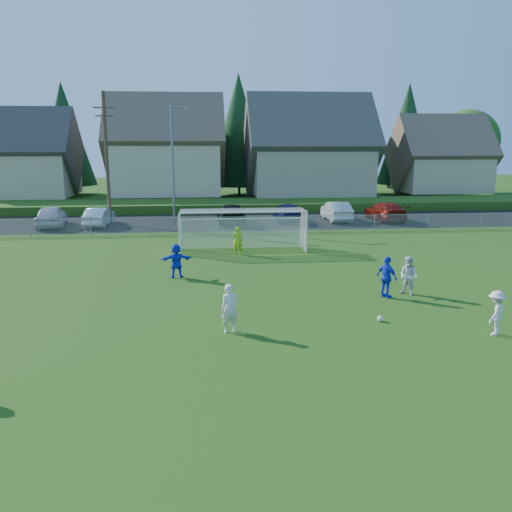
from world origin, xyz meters
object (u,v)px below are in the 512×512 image
object	(u,v)px
player_white_b	(409,276)
player_blue_b	(176,261)
car_e	(287,212)
car_a	(51,216)
player_white_c	(496,313)
player_white_a	(230,308)
soccer_goal	(243,224)
car_b	(99,217)
soccer_ball	(380,319)
goalkeeper	(237,240)
car_g	(385,211)
player_blue_a	(387,277)
car_d	(231,214)
car_f	(336,211)

from	to	relation	value
player_white_b	player_blue_b	distance (m)	10.75
car_e	car_a	bearing A→B (deg)	0.64
player_white_c	car_a	bearing A→B (deg)	-94.94
player_white_a	soccer_goal	distance (m)	13.98
player_white_a	car_b	world-z (taller)	player_white_a
soccer_ball	soccer_goal	bearing A→B (deg)	106.88
soccer_ball	player_blue_b	bearing A→B (deg)	136.71
player_white_a	car_a	size ratio (longest dim) A/B	0.35
player_white_b	player_white_a	bearing A→B (deg)	-101.85
car_b	player_white_a	bearing A→B (deg)	113.80
player_white_a	soccer_goal	world-z (taller)	soccer_goal
goalkeeper	player_white_a	bearing A→B (deg)	86.68
soccer_ball	soccer_goal	distance (m)	14.01
car_b	soccer_goal	distance (m)	14.55
player_white_c	car_g	distance (m)	26.32
car_a	car_g	xyz separation A→B (m)	(26.18, 0.54, -0.06)
player_white_b	soccer_goal	xyz separation A→B (m)	(-6.32, 10.10, 0.79)
player_white_a	player_white_b	bearing A→B (deg)	13.49
player_white_a	car_g	xyz separation A→B (m)	(13.93, 24.68, -0.09)
soccer_ball	player_white_c	world-z (taller)	player_white_c
player_blue_b	player_white_a	bearing A→B (deg)	98.94
player_white_c	car_e	bearing A→B (deg)	-128.24
car_g	player_blue_a	bearing A→B (deg)	69.18
player_white_a	goalkeeper	bearing A→B (deg)	72.74
player_white_b	car_a	size ratio (longest dim) A/B	0.35
player_blue_a	soccer_goal	size ratio (longest dim) A/B	0.24
player_blue_b	car_d	distance (m)	17.15
player_white_b	player_blue_a	world-z (taller)	player_blue_a
player_white_b	player_white_c	bearing A→B (deg)	-24.43
soccer_ball	player_white_c	xyz separation A→B (m)	(3.44, -1.71, 0.67)
car_b	car_a	bearing A→B (deg)	4.72
player_white_a	goalkeeper	world-z (taller)	player_white_a
goalkeeper	car_a	bearing A→B (deg)	-38.79
soccer_ball	car_d	size ratio (longest dim) A/B	0.04
player_white_a	car_e	xyz separation A→B (m)	(5.91, 24.93, -0.08)
player_white_a	player_blue_a	distance (m)	7.62
player_white_b	player_blue_b	size ratio (longest dim) A/B	1.01
car_e	soccer_goal	world-z (taller)	soccer_goal
player_blue_b	car_e	xyz separation A→B (m)	(8.08, 17.13, -0.06)
goalkeeper	car_g	world-z (taller)	goalkeeper
soccer_ball	player_blue_b	world-z (taller)	player_blue_b
player_blue_a	car_b	distance (m)	25.84
car_e	player_white_a	bearing A→B (deg)	74.82
player_white_a	soccer_goal	xyz separation A→B (m)	(1.48, 13.88, 0.77)
car_d	player_blue_b	bearing A→B (deg)	77.47
player_blue_b	car_a	xyz separation A→B (m)	(-10.09, 16.35, -0.01)
car_d	goalkeeper	bearing A→B (deg)	88.09
car_d	car_f	xyz separation A→B (m)	(8.59, 0.41, 0.03)
car_a	player_white_c	bearing A→B (deg)	123.11
car_a	car_g	distance (m)	26.19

